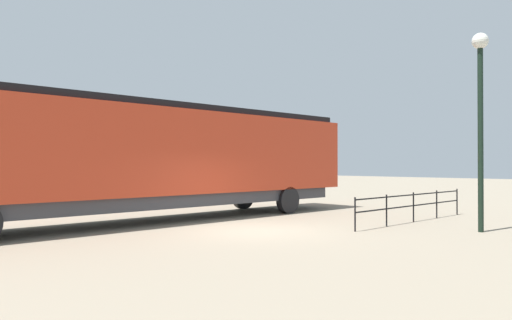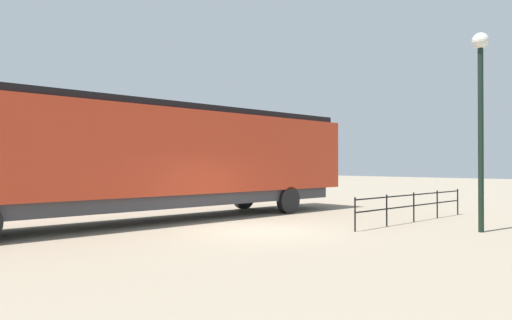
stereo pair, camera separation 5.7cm
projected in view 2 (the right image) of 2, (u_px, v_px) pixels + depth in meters
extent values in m
plane|color=gray|center=(255.00, 230.00, 14.73)|extent=(120.00, 120.00, 0.00)
cube|color=red|center=(150.00, 152.00, 16.90)|extent=(3.07, 17.85, 2.92)
cube|color=black|center=(295.00, 164.00, 22.19)|extent=(2.95, 2.46, 2.05)
cube|color=black|center=(150.00, 107.00, 16.91)|extent=(2.76, 17.13, 0.24)
cube|color=#38383D|center=(150.00, 200.00, 16.89)|extent=(2.76, 16.42, 0.45)
cylinder|color=black|center=(244.00, 197.00, 21.82)|extent=(0.30, 1.10, 1.10)
cylinder|color=black|center=(288.00, 200.00, 19.81)|extent=(0.30, 1.10, 1.10)
cylinder|color=black|center=(481.00, 139.00, 14.35)|extent=(0.16, 0.16, 5.60)
sphere|color=silver|center=(480.00, 41.00, 14.38)|extent=(0.48, 0.48, 0.48)
cube|color=black|center=(414.00, 195.00, 16.89)|extent=(0.04, 7.13, 0.04)
cube|color=black|center=(414.00, 206.00, 16.89)|extent=(0.04, 7.13, 0.04)
cylinder|color=black|center=(355.00, 214.00, 14.44)|extent=(0.05, 0.05, 1.04)
cylinder|color=black|center=(387.00, 210.00, 15.66)|extent=(0.05, 0.05, 1.04)
cylinder|color=black|center=(414.00, 207.00, 16.89)|extent=(0.05, 0.05, 1.04)
cylinder|color=black|center=(437.00, 204.00, 18.12)|extent=(0.05, 0.05, 1.04)
cylinder|color=black|center=(458.00, 202.00, 19.34)|extent=(0.05, 0.05, 1.04)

